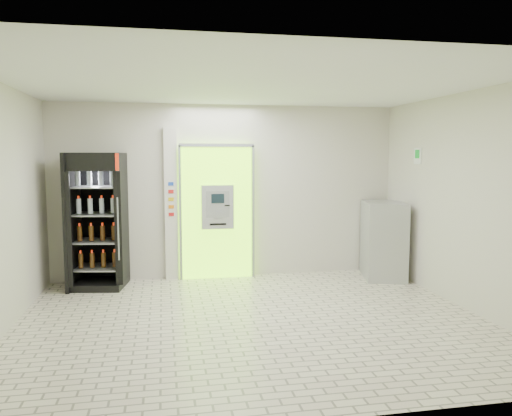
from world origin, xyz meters
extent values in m
plane|color=beige|center=(0.00, 0.00, 0.00)|extent=(6.00, 6.00, 0.00)
plane|color=beige|center=(0.00, 2.50, 1.50)|extent=(6.00, 0.00, 6.00)
plane|color=beige|center=(0.00, -2.50, 1.50)|extent=(6.00, 0.00, 6.00)
plane|color=beige|center=(3.00, 0.00, 1.50)|extent=(0.00, 5.00, 5.00)
plane|color=white|center=(0.00, 0.00, 3.00)|extent=(6.00, 6.00, 0.00)
cube|color=#82E812|center=(-0.20, 2.43, 1.15)|extent=(1.20, 0.12, 2.30)
cube|color=gray|center=(-0.20, 2.36, 2.30)|extent=(1.28, 0.04, 0.06)
cube|color=gray|center=(-0.83, 2.36, 1.15)|extent=(0.04, 0.04, 2.30)
cube|color=gray|center=(0.43, 2.36, 1.15)|extent=(0.04, 0.04, 2.30)
cube|color=black|center=(-0.10, 2.38, 0.50)|extent=(0.62, 0.01, 0.67)
cube|color=black|center=(-0.54, 2.38, 1.98)|extent=(0.22, 0.01, 0.18)
cube|color=#ACAFB4|center=(-0.20, 2.32, 1.25)|extent=(0.55, 0.12, 0.75)
cube|color=black|center=(-0.20, 2.25, 1.40)|extent=(0.22, 0.01, 0.16)
cube|color=gray|center=(-0.20, 2.25, 1.12)|extent=(0.16, 0.01, 0.12)
cube|color=black|center=(-0.04, 2.25, 1.28)|extent=(0.09, 0.01, 0.02)
cube|color=black|center=(-0.20, 2.25, 0.96)|extent=(0.28, 0.01, 0.03)
cube|color=silver|center=(-0.98, 2.45, 1.30)|extent=(0.22, 0.10, 2.60)
cube|color=#193FB2|center=(-0.98, 2.40, 1.65)|extent=(0.09, 0.01, 0.06)
cube|color=red|center=(-0.98, 2.40, 1.52)|extent=(0.09, 0.01, 0.06)
cube|color=yellow|center=(-0.98, 2.40, 1.39)|extent=(0.09, 0.01, 0.06)
cube|color=orange|center=(-0.98, 2.40, 1.26)|extent=(0.09, 0.01, 0.06)
cube|color=red|center=(-0.98, 2.40, 1.13)|extent=(0.09, 0.01, 0.06)
cube|color=black|center=(-2.16, 2.12, 1.09)|extent=(0.92, 0.86, 2.17)
cube|color=black|center=(-2.16, 2.46, 1.09)|extent=(0.81, 0.18, 2.17)
cube|color=red|center=(-2.16, 1.75, 2.03)|extent=(0.79, 0.13, 0.26)
cube|color=white|center=(-2.16, 1.75, 2.03)|extent=(0.45, 0.08, 0.08)
cube|color=black|center=(-2.16, 2.12, 0.05)|extent=(0.92, 0.86, 0.11)
cylinder|color=gray|center=(-1.80, 1.73, 1.00)|extent=(0.03, 0.03, 0.98)
cube|color=gray|center=(-2.16, 2.12, 0.33)|extent=(0.78, 0.73, 0.02)
cube|color=gray|center=(-2.16, 2.12, 0.76)|extent=(0.78, 0.73, 0.02)
cube|color=gray|center=(-2.16, 2.12, 1.19)|extent=(0.78, 0.73, 0.02)
cube|color=gray|center=(-2.16, 2.12, 1.63)|extent=(0.78, 0.73, 0.02)
cube|color=#ACAFB4|center=(2.66, 1.90, 0.66)|extent=(0.88, 1.12, 1.32)
cube|color=gray|center=(2.33, 1.90, 0.73)|extent=(0.24, 0.94, 0.01)
cube|color=white|center=(2.99, 1.40, 2.12)|extent=(0.02, 0.22, 0.26)
cube|color=#0B821F|center=(2.98, 1.40, 2.15)|extent=(0.00, 0.14, 0.14)
camera|label=1|loc=(-1.12, -6.14, 2.12)|focal=35.00mm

